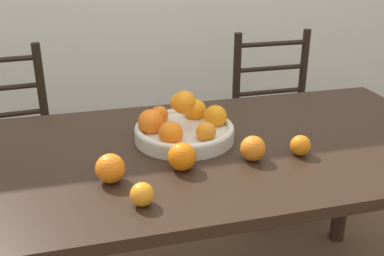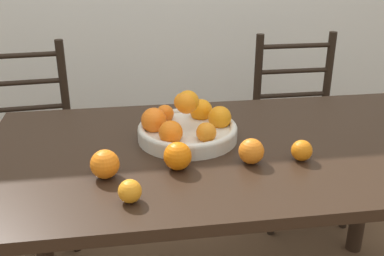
# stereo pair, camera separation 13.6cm
# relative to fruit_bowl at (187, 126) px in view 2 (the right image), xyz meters

# --- Properties ---
(dining_table) EXTENTS (1.55, 0.83, 0.74)m
(dining_table) POSITION_rel_fruit_bowl_xyz_m (0.13, -0.07, -0.15)
(dining_table) COLOR black
(dining_table) RESTS_ON ground_plane
(fruit_bowl) EXTENTS (0.33, 0.33, 0.17)m
(fruit_bowl) POSITION_rel_fruit_bowl_xyz_m (0.00, 0.00, 0.00)
(fruit_bowl) COLOR beige
(fruit_bowl) RESTS_ON dining_table
(orange_loose_0) EXTENTS (0.08, 0.08, 0.08)m
(orange_loose_0) POSITION_rel_fruit_bowl_xyz_m (0.16, -0.20, -0.01)
(orange_loose_0) COLOR orange
(orange_loose_0) RESTS_ON dining_table
(orange_loose_1) EXTENTS (0.08, 0.08, 0.08)m
(orange_loose_1) POSITION_rel_fruit_bowl_xyz_m (-0.06, -0.20, -0.00)
(orange_loose_1) COLOR orange
(orange_loose_1) RESTS_ON dining_table
(orange_loose_2) EXTENTS (0.06, 0.06, 0.06)m
(orange_loose_2) POSITION_rel_fruit_bowl_xyz_m (-0.19, -0.36, -0.02)
(orange_loose_2) COLOR orange
(orange_loose_2) RESTS_ON dining_table
(orange_loose_3) EXTENTS (0.06, 0.06, 0.06)m
(orange_loose_3) POSITION_rel_fruit_bowl_xyz_m (0.31, -0.20, -0.01)
(orange_loose_3) COLOR orange
(orange_loose_3) RESTS_ON dining_table
(orange_loose_4) EXTENTS (0.08, 0.08, 0.08)m
(orange_loose_4) POSITION_rel_fruit_bowl_xyz_m (-0.26, -0.22, -0.01)
(orange_loose_4) COLOR orange
(orange_loose_4) RESTS_ON dining_table
(chair_left) EXTENTS (0.45, 0.43, 0.92)m
(chair_left) POSITION_rel_fruit_bowl_xyz_m (-0.67, 0.65, -0.33)
(chair_left) COLOR black
(chair_left) RESTS_ON ground_plane
(chair_right) EXTENTS (0.42, 0.40, 0.92)m
(chair_right) POSITION_rel_fruit_bowl_xyz_m (0.67, 0.65, -0.33)
(chair_right) COLOR black
(chair_right) RESTS_ON ground_plane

